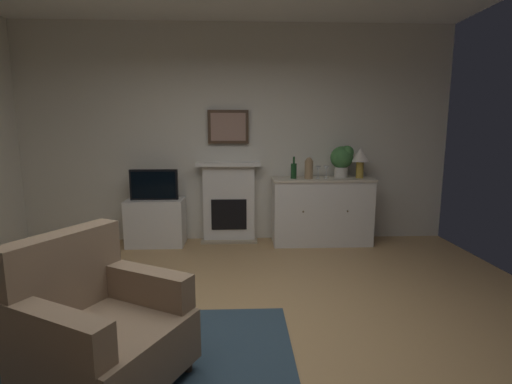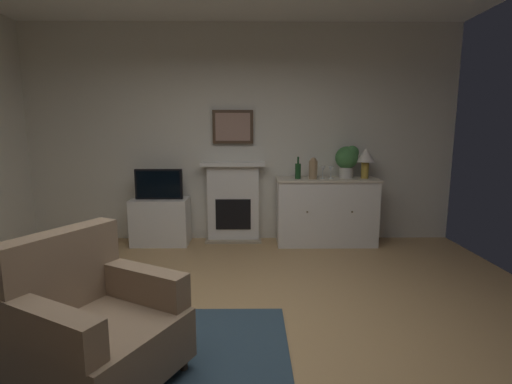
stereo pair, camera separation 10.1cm
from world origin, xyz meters
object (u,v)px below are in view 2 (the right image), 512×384
Objects in this scene: framed_picture at (233,127)px; tv_set at (159,184)px; table_lamp at (366,157)px; fireplace_unit at (233,202)px; armchair at (94,324)px; sideboard_cabinet at (326,211)px; wine_glass_left at (323,169)px; wine_bottle at (298,171)px; potted_plant_small at (347,159)px; wine_glass_center at (331,169)px; tv_cabinet at (161,221)px; vase_decorative at (313,168)px.

framed_picture reaches higher than tv_set.
table_lamp is 0.65× the size of tv_set.
framed_picture reaches higher than fireplace_unit.
armchair is at bearing -84.13° from tv_set.
wine_glass_left is (-0.07, -0.02, 0.57)m from sideboard_cabinet.
wine_bottle is 0.69m from potted_plant_small.
wine_bottle reaches higher than sideboard_cabinet.
wine_glass_center is at bearing -164.94° from potted_plant_small.
tv_cabinet is at bearing 178.97° from wine_glass_left.
tv_set is at bearing 179.81° from wine_glass_center.
tv_set is at bearing -179.79° from sideboard_cabinet.
wine_glass_center is at bearing 4.15° from wine_glass_left.
wine_glass_left is at bearing -0.41° from tv_set.
wine_glass_left is at bearing -160.04° from sideboard_cabinet.
tv_set is (-0.00, -0.02, 0.51)m from tv_cabinet.
wine_glass_left is 3.42m from armchair.
wine_bottle reaches higher than fireplace_unit.
framed_picture is at bearing 168.31° from wine_glass_left.
vase_decorative is at bearing -1.83° from tv_cabinet.
wine_glass_left is 2.17m from tv_set.
sideboard_cabinet is 4.77× the size of vase_decorative.
table_lamp is 2.86m from tv_cabinet.
sideboard_cabinet is 4.63× the size of wine_bottle.
wine_bottle is at bearing -177.72° from table_lamp.
sideboard_cabinet is (1.26, -0.18, -0.10)m from fireplace_unit.
vase_decorative is at bearing -168.72° from wine_glass_left.
tv_cabinet is at bearing -179.31° from potted_plant_small.
wine_glass_center is (0.44, 0.02, 0.01)m from wine_bottle.
vase_decorative reaches higher than wine_glass_center.
potted_plant_small is at bearing -6.61° from framed_picture.
fireplace_unit is 1.77× the size of tv_set.
wine_glass_left is (0.33, 0.01, 0.01)m from wine_bottle.
table_lamp is at bearing 2.42° from wine_glass_left.
vase_decorative is 2.05m from tv_set.
potted_plant_small reaches higher than table_lamp.
wine_bottle is 0.44m from wine_glass_center.
fireplace_unit is at bearing 174.23° from table_lamp.
sideboard_cabinet is 0.88m from table_lamp.
fireplace_unit is 2.75× the size of table_lamp.
armchair is at bearing -125.38° from wine_glass_center.
tv_cabinet is 2.84m from armchair.
fireplace_unit reaches higher than tv_cabinet.
wine_glass_left is at bearing -175.85° from wine_glass_center.
armchair is at bearing -119.14° from wine_bottle.
vase_decorative is (-0.24, -0.03, 0.02)m from wine_glass_center.
vase_decorative is at bearing -4.21° from wine_bottle.
wine_glass_left is at bearing 2.04° from wine_bottle.
tv_set reaches higher than armchair.
vase_decorative is at bearing 57.72° from armchair.
sideboard_cabinet is at bearing 160.36° from wine_glass_center.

